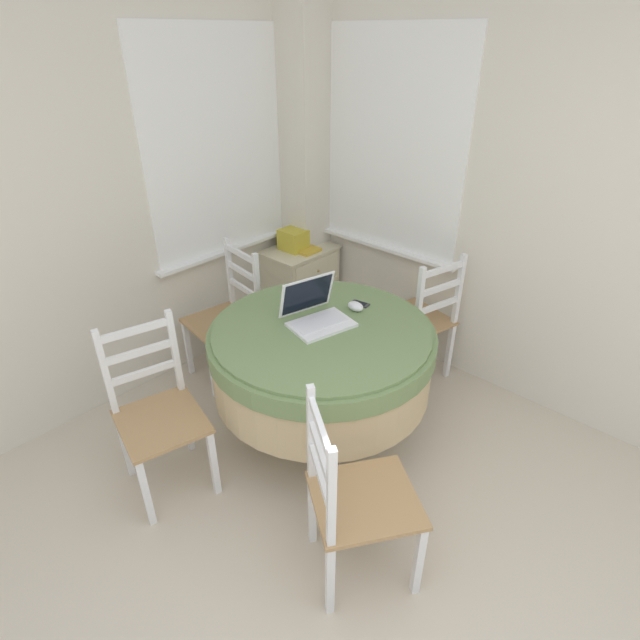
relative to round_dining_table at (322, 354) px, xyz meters
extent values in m
cube|color=white|center=(0.33, 1.24, 0.92)|extent=(1.10, 0.01, 1.42)
cube|color=white|center=(0.33, 1.21, 0.20)|extent=(1.18, 0.07, 0.02)
cube|color=beige|center=(1.19, -0.98, 0.70)|extent=(0.06, 4.46, 2.55)
cube|color=white|center=(1.16, 0.41, 0.92)|extent=(0.01, 1.10, 1.42)
cube|color=white|center=(1.13, 0.41, 0.20)|extent=(0.07, 1.18, 0.02)
cube|color=beige|center=(1.02, 1.10, 0.70)|extent=(0.28, 0.28, 2.55)
cylinder|color=#4C3D2D|center=(0.00, 0.00, -0.56)|extent=(0.36, 0.36, 0.03)
cylinder|color=#4C3D2D|center=(0.00, 0.00, -0.19)|extent=(0.11, 0.11, 0.70)
cylinder|color=tan|center=(0.00, 0.00, -0.03)|extent=(1.22, 1.22, 0.37)
cylinder|color=#6B8451|center=(0.00, 0.00, 0.10)|extent=(1.25, 1.25, 0.11)
cylinder|color=#6B8451|center=(0.00, 0.00, 0.16)|extent=(1.19, 1.19, 0.02)
cube|color=white|center=(0.01, 0.01, 0.18)|extent=(0.38, 0.31, 0.02)
cube|color=silver|center=(0.02, 0.03, 0.19)|extent=(0.32, 0.21, 0.00)
cube|color=white|center=(0.05, 0.16, 0.30)|extent=(0.34, 0.15, 0.23)
cube|color=black|center=(0.05, 0.15, 0.30)|extent=(0.30, 0.13, 0.20)
ellipsoid|color=white|center=(0.28, -0.01, 0.20)|extent=(0.07, 0.10, 0.05)
cube|color=#2D2D33|center=(0.35, 0.01, 0.18)|extent=(0.07, 0.11, 0.01)
cube|color=black|center=(0.35, 0.01, 0.18)|extent=(0.05, 0.08, 0.00)
cube|color=#A87F51|center=(-0.02, 0.91, -0.14)|extent=(0.49, 0.46, 0.02)
cube|color=white|center=(-0.18, 1.11, -0.36)|extent=(0.04, 0.04, 0.43)
cube|color=white|center=(-0.23, 0.76, -0.36)|extent=(0.04, 0.04, 0.43)
cube|color=white|center=(0.20, 1.05, -0.36)|extent=(0.04, 0.04, 0.43)
cube|color=white|center=(0.15, 0.71, -0.36)|extent=(0.04, 0.04, 0.43)
cube|color=white|center=(0.20, 1.05, 0.12)|extent=(0.04, 0.04, 0.49)
cube|color=white|center=(0.15, 0.71, 0.12)|extent=(0.04, 0.04, 0.49)
cube|color=white|center=(0.18, 0.88, 0.30)|extent=(0.07, 0.35, 0.04)
cube|color=white|center=(0.18, 0.88, 0.18)|extent=(0.07, 0.35, 0.04)
cube|color=white|center=(0.18, 0.88, 0.05)|extent=(0.07, 0.35, 0.04)
cube|color=#A87F51|center=(0.90, -0.04, -0.14)|extent=(0.50, 0.52, 0.02)
cube|color=white|center=(1.12, 0.10, -0.36)|extent=(0.04, 0.04, 0.43)
cube|color=white|center=(0.78, 0.19, -0.36)|extent=(0.04, 0.04, 0.43)
cube|color=white|center=(1.03, -0.27, -0.36)|extent=(0.04, 0.04, 0.43)
cube|color=white|center=(0.69, -0.19, -0.36)|extent=(0.04, 0.04, 0.43)
cube|color=white|center=(1.03, -0.27, 0.12)|extent=(0.04, 0.04, 0.49)
cube|color=white|center=(0.69, -0.19, 0.12)|extent=(0.04, 0.04, 0.49)
cube|color=white|center=(0.86, -0.23, 0.30)|extent=(0.34, 0.11, 0.04)
cube|color=white|center=(0.86, -0.23, 0.18)|extent=(0.34, 0.11, 0.04)
cube|color=white|center=(0.86, -0.23, 0.05)|extent=(0.34, 0.11, 0.04)
cube|color=#A87F51|center=(-0.53, -0.73, -0.14)|extent=(0.59, 0.58, 0.02)
cube|color=white|center=(-0.47, -0.99, -0.36)|extent=(0.05, 0.05, 0.43)
cube|color=white|center=(-0.28, -0.70, -0.36)|extent=(0.05, 0.05, 0.43)
cube|color=white|center=(-0.79, -0.77, -0.36)|extent=(0.05, 0.05, 0.43)
cube|color=white|center=(-0.59, -0.48, -0.36)|extent=(0.05, 0.05, 0.43)
cube|color=white|center=(-0.79, -0.77, 0.12)|extent=(0.04, 0.04, 0.49)
cube|color=white|center=(-0.59, -0.48, 0.12)|extent=(0.04, 0.04, 0.49)
cube|color=white|center=(-0.69, -0.62, 0.30)|extent=(0.22, 0.30, 0.04)
cube|color=white|center=(-0.69, -0.62, 0.18)|extent=(0.22, 0.30, 0.04)
cube|color=white|center=(-0.69, -0.62, 0.05)|extent=(0.22, 0.30, 0.04)
cube|color=#A87F51|center=(-0.85, 0.33, -0.14)|extent=(0.50, 0.52, 0.02)
cube|color=white|center=(-1.06, 0.18, -0.36)|extent=(0.04, 0.04, 0.43)
cube|color=white|center=(-0.72, 0.10, -0.36)|extent=(0.04, 0.04, 0.43)
cube|color=white|center=(-0.97, 0.55, -0.36)|extent=(0.04, 0.04, 0.43)
cube|color=white|center=(-0.63, 0.47, -0.36)|extent=(0.04, 0.04, 0.43)
cube|color=white|center=(-0.97, 0.55, 0.12)|extent=(0.04, 0.04, 0.49)
cube|color=white|center=(-0.63, 0.47, 0.12)|extent=(0.04, 0.04, 0.49)
cube|color=white|center=(-0.80, 0.51, 0.30)|extent=(0.34, 0.11, 0.04)
cube|color=white|center=(-0.80, 0.51, 0.18)|extent=(0.34, 0.11, 0.04)
cube|color=white|center=(-0.80, 0.51, 0.05)|extent=(0.34, 0.11, 0.04)
cube|color=beige|center=(0.86, 1.02, -0.24)|extent=(0.53, 0.38, 0.65)
cube|color=beige|center=(0.86, 1.02, 0.09)|extent=(0.56, 0.40, 0.02)
cube|color=beige|center=(0.86, 0.82, -0.03)|extent=(0.47, 0.01, 0.19)
sphere|color=olive|center=(0.86, 0.82, -0.03)|extent=(0.02, 0.02, 0.02)
cube|color=beige|center=(0.86, 0.82, -0.24)|extent=(0.47, 0.01, 0.19)
sphere|color=olive|center=(0.86, 0.82, -0.24)|extent=(0.02, 0.02, 0.02)
cube|color=beige|center=(0.86, 0.82, -0.46)|extent=(0.47, 0.01, 0.19)
sphere|color=olive|center=(0.86, 0.82, -0.46)|extent=(0.02, 0.02, 0.02)
cube|color=gold|center=(0.82, 1.04, 0.18)|extent=(0.16, 0.20, 0.16)
cube|color=gold|center=(0.86, 0.97, 0.11)|extent=(0.17, 0.23, 0.02)
camera|label=1|loc=(-1.72, -1.56, 1.57)|focal=28.00mm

